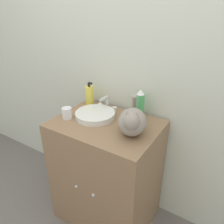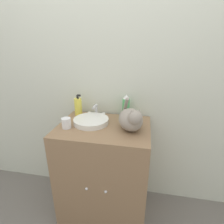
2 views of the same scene
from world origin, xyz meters
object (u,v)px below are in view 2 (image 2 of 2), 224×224
cat (131,119)px  cup (66,123)px  soap_bottle (78,106)px  spray_bottle (126,106)px

cat → cup: size_ratio=4.11×
cat → cup: 0.51m
soap_bottle → spray_bottle: spray_bottle is taller
cat → soap_bottle: 0.56m
soap_bottle → cup: bearing=-88.5°
cat → spray_bottle: cat is taller
soap_bottle → cup: size_ratio=2.41×
cat → spray_bottle: 0.26m
cat → soap_bottle: bearing=-136.6°
soap_bottle → spray_bottle: bearing=3.8°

